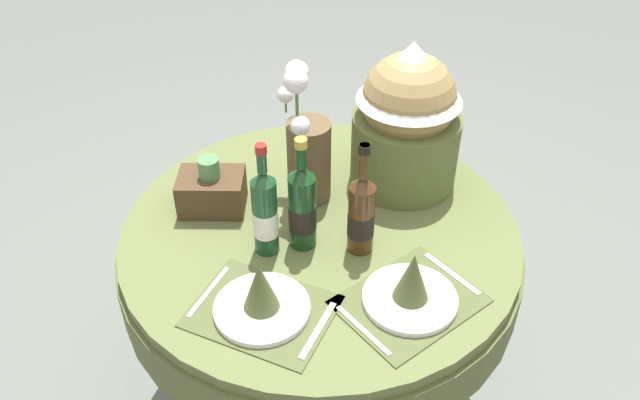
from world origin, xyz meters
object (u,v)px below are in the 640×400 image
object	(u,v)px
place_setting_left	(261,299)
wine_bottle_rear	(265,212)
woven_basket_side_left	(212,190)
place_setting_right	(411,289)
wine_bottle_left	(302,206)
flower_vase	(307,149)
gift_tub_back_right	(408,112)
wine_bottle_right	(361,213)
dining_table	(320,260)

from	to	relation	value
place_setting_left	wine_bottle_rear	size ratio (longest dim) A/B	1.22
wine_bottle_rear	woven_basket_side_left	xyz separation A→B (m)	(-0.17, 0.18, -0.07)
place_setting_right	wine_bottle_left	world-z (taller)	wine_bottle_left
flower_vase	woven_basket_side_left	size ratio (longest dim) A/B	2.31
place_setting_right	woven_basket_side_left	xyz separation A→B (m)	(-0.55, 0.38, 0.01)
place_setting_left	wine_bottle_left	bearing A→B (deg)	70.17
wine_bottle_left	gift_tub_back_right	world-z (taller)	gift_tub_back_right
place_setting_right	wine_bottle_right	size ratio (longest dim) A/B	1.26
place_setting_right	flower_vase	size ratio (longest dim) A/B	0.97
place_setting_right	wine_bottle_rear	size ratio (longest dim) A/B	1.26
wine_bottle_rear	place_setting_left	bearing A→B (deg)	-88.88
wine_bottle_left	woven_basket_side_left	bearing A→B (deg)	149.91
dining_table	gift_tub_back_right	size ratio (longest dim) A/B	2.51
wine_bottle_left	gift_tub_back_right	distance (m)	0.44
woven_basket_side_left	gift_tub_back_right	bearing A→B (deg)	14.36
woven_basket_side_left	place_setting_left	bearing A→B (deg)	-66.74
dining_table	flower_vase	distance (m)	0.33
place_setting_left	flower_vase	distance (m)	0.50
wine_bottle_right	place_setting_left	bearing A→B (deg)	-136.33
place_setting_left	wine_bottle_rear	bearing A→B (deg)	91.12
dining_table	wine_bottle_right	world-z (taller)	wine_bottle_right
wine_bottle_left	woven_basket_side_left	xyz separation A→B (m)	(-0.27, 0.16, -0.07)
wine_bottle_right	woven_basket_side_left	bearing A→B (deg)	157.68
wine_bottle_left	wine_bottle_right	xyz separation A→B (m)	(0.16, -0.02, -0.01)
dining_table	place_setting_right	distance (m)	0.40
wine_bottle_left	wine_bottle_right	distance (m)	0.16
place_setting_left	place_setting_right	xyz separation A→B (m)	(0.37, 0.04, 0.00)
wine_bottle_rear	dining_table	bearing A→B (deg)	31.81
flower_vase	wine_bottle_left	world-z (taller)	flower_vase
flower_vase	wine_bottle_rear	distance (m)	0.26
wine_bottle_rear	gift_tub_back_right	xyz separation A→B (m)	(0.40, 0.33, 0.11)
place_setting_left	wine_bottle_left	size ratio (longest dim) A/B	1.21
place_setting_right	wine_bottle_left	xyz separation A→B (m)	(-0.28, 0.22, 0.08)
gift_tub_back_right	flower_vase	bearing A→B (deg)	-163.08
place_setting_right	gift_tub_back_right	world-z (taller)	gift_tub_back_right
place_setting_right	wine_bottle_rear	xyz separation A→B (m)	(-0.37, 0.19, 0.08)
woven_basket_side_left	wine_bottle_right	bearing A→B (deg)	-22.32
flower_vase	wine_bottle_right	distance (m)	0.28
place_setting_right	place_setting_left	bearing A→B (deg)	-174.28
wine_bottle_rear	gift_tub_back_right	bearing A→B (deg)	39.66
wine_bottle_right	woven_basket_side_left	distance (m)	0.47
place_setting_left	wine_bottle_rear	xyz separation A→B (m)	(-0.00, 0.23, 0.08)
place_setting_left	wine_bottle_right	world-z (taller)	wine_bottle_right
place_setting_left	place_setting_right	world-z (taller)	same
wine_bottle_left	wine_bottle_rear	bearing A→B (deg)	-164.91
dining_table	flower_vase	bearing A→B (deg)	104.65
place_setting_right	wine_bottle_right	distance (m)	0.25
wine_bottle_right	gift_tub_back_right	bearing A→B (deg)	66.06
dining_table	place_setting_right	size ratio (longest dim) A/B	2.71
wine_bottle_rear	wine_bottle_right	bearing A→B (deg)	1.69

